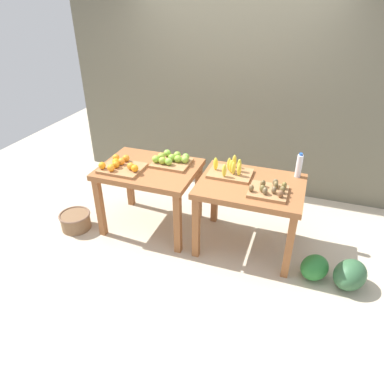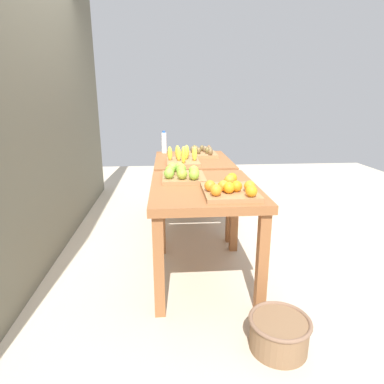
% 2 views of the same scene
% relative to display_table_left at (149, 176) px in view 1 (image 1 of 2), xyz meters
% --- Properties ---
extents(ground_plane, '(8.00, 8.00, 0.00)m').
position_rel_display_table_left_xyz_m(ground_plane, '(0.56, 0.00, -0.66)').
color(ground_plane, beige).
extents(back_wall, '(4.40, 0.12, 3.00)m').
position_rel_display_table_left_xyz_m(back_wall, '(0.56, 1.35, 0.84)').
color(back_wall, '#666250').
rests_on(back_wall, ground_plane).
extents(display_table_left, '(1.04, 0.80, 0.77)m').
position_rel_display_table_left_xyz_m(display_table_left, '(0.00, 0.00, 0.00)').
color(display_table_left, '#935831').
rests_on(display_table_left, ground_plane).
extents(display_table_right, '(1.04, 0.80, 0.77)m').
position_rel_display_table_left_xyz_m(display_table_right, '(1.12, 0.00, 0.00)').
color(display_table_right, '#935831').
rests_on(display_table_right, ground_plane).
extents(orange_bin, '(0.45, 0.37, 0.11)m').
position_rel_display_table_left_xyz_m(orange_bin, '(-0.25, -0.15, 0.15)').
color(orange_bin, '#A77447').
rests_on(orange_bin, display_table_left).
extents(apple_bin, '(0.40, 0.34, 0.11)m').
position_rel_display_table_left_xyz_m(apple_bin, '(0.20, 0.15, 0.16)').
color(apple_bin, '#A77447').
rests_on(apple_bin, display_table_left).
extents(banana_crate, '(0.44, 0.32, 0.17)m').
position_rel_display_table_left_xyz_m(banana_crate, '(0.88, 0.11, 0.16)').
color(banana_crate, '#A77447').
rests_on(banana_crate, display_table_right).
extents(kiwi_bin, '(0.37, 0.32, 0.10)m').
position_rel_display_table_left_xyz_m(kiwi_bin, '(1.31, -0.13, 0.15)').
color(kiwi_bin, '#A77447').
rests_on(kiwi_bin, display_table_right).
extents(water_bottle, '(0.06, 0.06, 0.26)m').
position_rel_display_table_left_xyz_m(water_bottle, '(1.54, 0.31, 0.24)').
color(water_bottle, silver).
rests_on(water_bottle, display_table_right).
extents(watermelon_pile, '(0.71, 0.45, 0.28)m').
position_rel_display_table_left_xyz_m(watermelon_pile, '(2.04, -0.28, -0.53)').
color(watermelon_pile, '#33613C').
rests_on(watermelon_pile, ground_plane).
extents(wicker_basket, '(0.36, 0.36, 0.20)m').
position_rel_display_table_left_xyz_m(wicker_basket, '(-0.82, -0.35, -0.55)').
color(wicker_basket, brown).
rests_on(wicker_basket, ground_plane).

